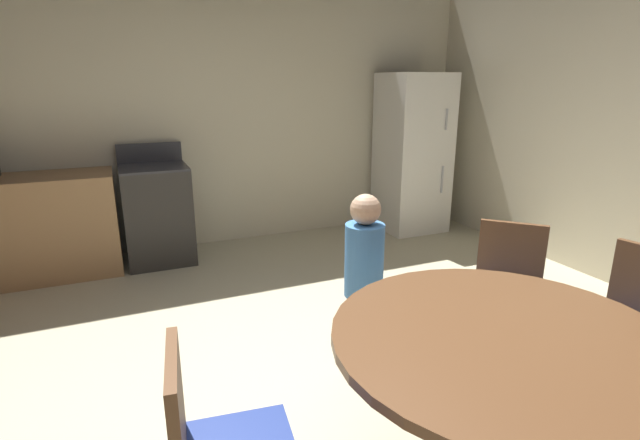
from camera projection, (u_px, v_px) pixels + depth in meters
name	position (u px, v px, depth m)	size (l,w,h in m)	color
ground_plane	(332.00, 417.00, 2.48)	(14.00, 14.00, 0.00)	beige
wall_back	(205.00, 114.00, 4.85)	(6.12, 0.12, 2.70)	beige
kitchen_counter	(1.00, 231.00, 4.05)	(1.83, 0.60, 0.90)	#9E754C
oven_range	(157.00, 213.00, 4.53)	(0.60, 0.60, 1.10)	#2D2B28
refrigerator	(412.00, 154.00, 5.43)	(0.68, 0.68, 1.76)	white
dining_table	(500.00, 369.00, 1.84)	(1.30, 1.30, 0.76)	brown
chair_east	(634.00, 321.00, 2.43)	(0.46, 0.46, 0.87)	brown
chair_northeast	(507.00, 287.00, 2.83)	(0.57, 0.57, 0.87)	brown
person_child	(364.00, 282.00, 2.71)	(0.23, 0.23, 1.09)	#665B51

